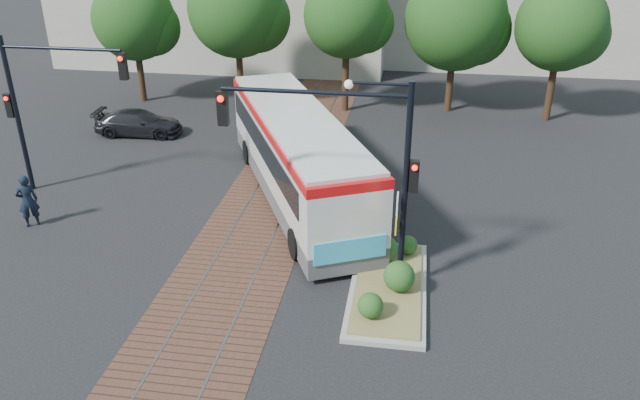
{
  "coord_description": "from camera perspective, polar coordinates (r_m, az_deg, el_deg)",
  "views": [
    {
      "loc": [
        5.19,
        -16.38,
        10.36
      ],
      "look_at": [
        2.4,
        1.47,
        1.6
      ],
      "focal_mm": 35.0,
      "sensor_mm": 36.0,
      "label": 1
    }
  ],
  "objects": [
    {
      "name": "trackbed",
      "position": [
        23.44,
        -4.85,
        -0.44
      ],
      "size": [
        3.6,
        40.0,
        0.02
      ],
      "color": "#512E25",
      "rests_on": "ground"
    },
    {
      "name": "officer",
      "position": [
        23.76,
        -25.18,
        -0.07
      ],
      "size": [
        0.83,
        0.8,
        1.91
      ],
      "primitive_type": "imported",
      "rotation": [
        0.0,
        0.0,
        3.84
      ],
      "color": "black",
      "rests_on": "ground"
    },
    {
      "name": "tree_row",
      "position": [
        33.49,
        2.02,
        16.39
      ],
      "size": [
        26.4,
        5.6,
        7.67
      ],
      "color": "#382314",
      "rests_on": "ground"
    },
    {
      "name": "city_bus",
      "position": [
        23.35,
        -2.13,
        4.44
      ],
      "size": [
        7.61,
        12.2,
        3.29
      ],
      "rotation": [
        0.0,
        0.0,
        0.44
      ],
      "color": "#49494C",
      "rests_on": "ground"
    },
    {
      "name": "traffic_island",
      "position": [
        18.45,
        6.36,
        -7.25
      ],
      "size": [
        2.2,
        5.2,
        1.13
      ],
      "color": "gray",
      "rests_on": "ground"
    },
    {
      "name": "signal_pole_main",
      "position": [
        16.81,
        3.74,
        4.16
      ],
      "size": [
        5.49,
        0.46,
        6.0
      ],
      "color": "black",
      "rests_on": "ground"
    },
    {
      "name": "signal_pole_left",
      "position": [
        25.32,
        -24.18,
        8.75
      ],
      "size": [
        4.99,
        0.34,
        6.0
      ],
      "color": "black",
      "rests_on": "ground"
    },
    {
      "name": "parked_car",
      "position": [
        31.54,
        -16.25,
        6.81
      ],
      "size": [
        4.25,
        1.95,
        1.2
      ],
      "primitive_type": "imported",
      "rotation": [
        0.0,
        0.0,
        1.64
      ],
      "color": "black",
      "rests_on": "ground"
    },
    {
      "name": "warehouses",
      "position": [
        45.95,
        1.72,
        17.67
      ],
      "size": [
        40.0,
        13.0,
        8.0
      ],
      "color": "#ADA899",
      "rests_on": "ground"
    },
    {
      "name": "ground",
      "position": [
        20.06,
        -7.48,
        -5.47
      ],
      "size": [
        120.0,
        120.0,
        0.0
      ],
      "primitive_type": "plane",
      "color": "black",
      "rests_on": "ground"
    }
  ]
}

